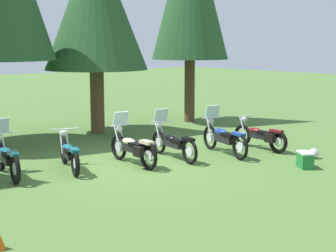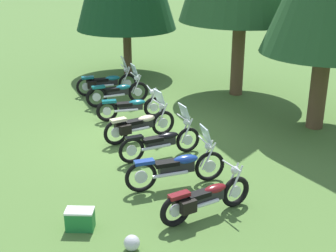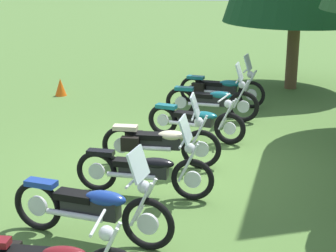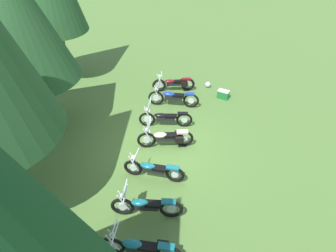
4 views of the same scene
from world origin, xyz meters
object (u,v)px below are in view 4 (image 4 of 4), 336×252
Objects in this scene: picnic_cooler at (223,94)px; dropped_helmet at (208,85)px; motorcycle_1 at (146,206)px; motorcycle_3 at (166,137)px; motorcycle_2 at (153,169)px; motorcycle_5 at (173,97)px; motorcycle_6 at (174,84)px; motorcycle_0 at (142,247)px; pine_tree_2 at (15,16)px; motorcycle_4 at (165,117)px.

picnic_cooler reaches higher than dropped_helmet.
motorcycle_3 is (3.10, -0.99, 0.00)m from motorcycle_1.
motorcycle_1 reaches higher than picnic_cooler.
motorcycle_2 is 1.71m from motorcycle_3.
motorcycle_3 reaches higher than motorcycle_2.
motorcycle_6 is (1.35, -0.28, -0.07)m from motorcycle_5.
motorcycle_2 is (1.51, -0.36, -0.05)m from motorcycle_1.
motorcycle_3 reaches higher than motorcycle_6.
motorcycle_0 is 9.59m from dropped_helmet.
pine_tree_2 reaches higher than motorcycle_2.
motorcycle_4 reaches higher than picnic_cooler.
motorcycle_3 reaches higher than motorcycle_0.
motorcycle_3 is 0.95× the size of motorcycle_5.
motorcycle_2 is (2.85, -0.56, -0.05)m from motorcycle_0.
pine_tree_2 reaches higher than picnic_cooler.
picnic_cooler is at bearing -130.97° from motorcycle_3.
picnic_cooler is 1.24m from dropped_helmet.
motorcycle_3 is at bearing -92.19° from motorcycle_2.
motorcycle_3 is 6.77m from pine_tree_2.
motorcycle_0 is at bearing -150.21° from pine_tree_2.
motorcycle_4 is (4.42, -1.09, -0.01)m from motorcycle_1.
motorcycle_1 reaches higher than motorcycle_3.
dropped_helmet is (1.51, -2.06, -0.34)m from motorcycle_5.
motorcycle_2 is at bearing 88.84° from motorcycle_5.
motorcycle_4 is 3.99m from dropped_helmet.
dropped_helmet is at bearing -105.68° from motorcycle_1.
motorcycle_0 is at bearing 92.25° from motorcycle_1.
motorcycle_0 reaches higher than motorcycle_4.
motorcycle_3 is (4.43, -1.19, 0.01)m from motorcycle_0.
motorcycle_2 is at bearing -130.55° from pine_tree_2.
motorcycle_3 reaches higher than motorcycle_4.
motorcycle_2 is at bearing -92.54° from motorcycle_1.
motorcycle_4 is at bearing -90.31° from motorcycle_3.
motorcycle_0 is 0.31× the size of pine_tree_2.
motorcycle_1 is at bearing 146.29° from picnic_cooler.
motorcycle_1 is 3.55× the size of picnic_cooler.
motorcycle_0 is at bearing 98.39° from motorcycle_2.
picnic_cooler is (1.11, -8.13, -4.42)m from pine_tree_2.
picnic_cooler is (1.87, -3.10, -0.24)m from motorcycle_4.
dropped_helmet is at bearing -99.96° from motorcycle_2.
motorcycle_1 is at bearing 78.76° from motorcycle_6.
picnic_cooler is at bearing -112.91° from motorcycle_1.
motorcycle_5 is 7.89× the size of dropped_helmet.
motorcycle_3 is (1.59, -0.63, 0.05)m from motorcycle_2.
motorcycle_2 is 7.08× the size of dropped_helmet.
motorcycle_5 is at bearing -86.72° from motorcycle_2.
dropped_helmet is at bearing -98.18° from motorcycle_0.
motorcycle_0 is 5.89m from motorcycle_4.
motorcycle_1 is at bearing 89.58° from motorcycle_5.
motorcycle_6 is 7.50m from pine_tree_2.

